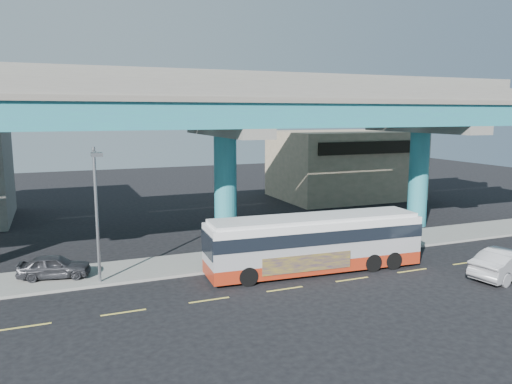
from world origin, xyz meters
name	(u,v)px	position (x,y,z in m)	size (l,w,h in m)	color
ground	(282,287)	(0.00, 0.00, 0.00)	(120.00, 120.00, 0.00)	black
sidewalk	(244,258)	(0.00, 5.50, 0.07)	(70.00, 4.00, 0.15)	gray
lane_markings	(285,289)	(0.00, -0.30, 0.01)	(58.00, 0.12, 0.01)	#D8C64C
viaduct	(224,109)	(0.00, 9.11, 9.14)	(52.00, 12.40, 11.70)	teal
building_beige	(344,164)	(18.00, 22.98, 3.51)	(14.00, 10.23, 7.00)	tan
transit_bus	(315,241)	(2.83, 1.77, 1.74)	(12.51, 3.37, 3.18)	#9C2812
sedan	(508,263)	(11.94, -3.28, 0.82)	(5.21, 2.68, 1.64)	#A4A4A8
parked_car	(54,266)	(-10.81, 5.56, 0.78)	(3.90, 2.20, 1.25)	#313237
street_lamp	(97,196)	(-8.63, 3.46, 4.76)	(0.50, 2.33, 7.02)	gray
stop_sign	(333,222)	(5.45, 4.18, 2.14)	(0.70, 0.49, 2.74)	gray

